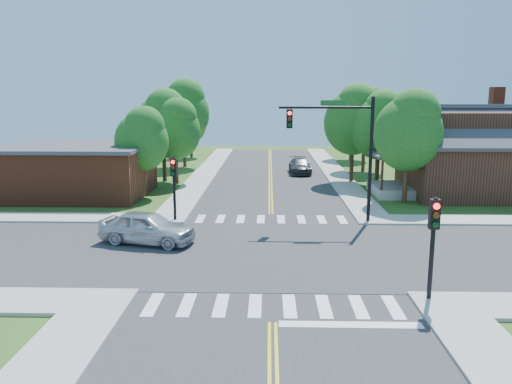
{
  "coord_description": "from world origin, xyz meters",
  "views": [
    {
      "loc": [
        -0.14,
        -22.53,
        7.26
      ],
      "look_at": [
        -0.82,
        3.53,
        2.2
      ],
      "focal_mm": 35.0,
      "sensor_mm": 36.0,
      "label": 1
    }
  ],
  "objects_px": {
    "car_silver": "(147,228)",
    "car_dgrey": "(300,166)",
    "signal_pole_nw": "(174,177)",
    "signal_mast_ne": "(341,139)",
    "signal_pole_se": "(434,230)",
    "house_ne": "(477,150)"
  },
  "relations": [
    {
      "from": "car_dgrey",
      "to": "signal_pole_nw",
      "type": "bearing_deg",
      "value": -115.4
    },
    {
      "from": "signal_pole_se",
      "to": "car_silver",
      "type": "bearing_deg",
      "value": 150.0
    },
    {
      "from": "signal_pole_nw",
      "to": "car_silver",
      "type": "height_order",
      "value": "signal_pole_nw"
    },
    {
      "from": "signal_mast_ne",
      "to": "car_dgrey",
      "type": "height_order",
      "value": "signal_mast_ne"
    },
    {
      "from": "signal_mast_ne",
      "to": "car_silver",
      "type": "distance_m",
      "value": 11.71
    },
    {
      "from": "signal_mast_ne",
      "to": "car_dgrey",
      "type": "relative_size",
      "value": 1.48
    },
    {
      "from": "signal_mast_ne",
      "to": "car_dgrey",
      "type": "distance_m",
      "value": 18.92
    },
    {
      "from": "house_ne",
      "to": "signal_pole_se",
      "type": "bearing_deg",
      "value": -115.58
    },
    {
      "from": "signal_pole_se",
      "to": "signal_pole_nw",
      "type": "height_order",
      "value": "same"
    },
    {
      "from": "signal_pole_se",
      "to": "car_dgrey",
      "type": "distance_m",
      "value": 29.84
    },
    {
      "from": "signal_mast_ne",
      "to": "car_silver",
      "type": "bearing_deg",
      "value": -156.19
    },
    {
      "from": "signal_pole_se",
      "to": "car_dgrey",
      "type": "bearing_deg",
      "value": 95.44
    },
    {
      "from": "signal_mast_ne",
      "to": "house_ne",
      "type": "relative_size",
      "value": 0.55
    },
    {
      "from": "house_ne",
      "to": "car_dgrey",
      "type": "relative_size",
      "value": 2.69
    },
    {
      "from": "signal_pole_se",
      "to": "house_ne",
      "type": "distance_m",
      "value": 22.03
    },
    {
      "from": "signal_mast_ne",
      "to": "car_silver",
      "type": "height_order",
      "value": "signal_mast_ne"
    },
    {
      "from": "signal_pole_nw",
      "to": "signal_mast_ne",
      "type": "bearing_deg",
      "value": 0.07
    },
    {
      "from": "car_dgrey",
      "to": "house_ne",
      "type": "bearing_deg",
      "value": -39.39
    },
    {
      "from": "signal_pole_nw",
      "to": "car_silver",
      "type": "distance_m",
      "value": 4.82
    },
    {
      "from": "signal_mast_ne",
      "to": "signal_pole_nw",
      "type": "xyz_separation_m",
      "value": [
        -9.51,
        -0.01,
        -2.19
      ]
    },
    {
      "from": "signal_pole_nw",
      "to": "car_dgrey",
      "type": "xyz_separation_m",
      "value": [
        8.38,
        18.44,
        -1.96
      ]
    },
    {
      "from": "car_silver",
      "to": "car_dgrey",
      "type": "distance_m",
      "value": 24.54
    }
  ]
}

